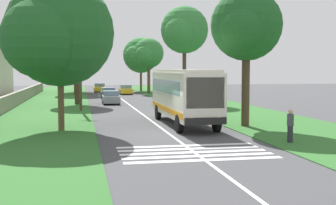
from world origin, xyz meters
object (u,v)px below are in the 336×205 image
object	(u,v)px
roadside_tree_right_2	(148,54)
utility_pole	(80,62)
trailing_car_1	(108,93)
roadside_tree_left_2	(74,53)
roadside_tree_left_1	(75,43)
roadside_tree_left_0	(57,36)
coach_bus	(183,93)
roadside_tree_left_3	(76,44)
pedestrian	(290,126)
roadside_tree_right_3	(244,28)
trailing_car_3	(99,88)
trailing_car_0	(111,98)
trailing_car_2	(126,90)
roadside_tree_right_1	(183,31)
roadside_tree_right_0	(140,56)

from	to	relation	value
roadside_tree_right_2	utility_pole	world-z (taller)	same
trailing_car_1	roadside_tree_right_2	world-z (taller)	roadside_tree_right_2
roadside_tree_left_2	roadside_tree_left_1	bearing A→B (deg)	-178.76
roadside_tree_left_0	utility_pole	size ratio (longest dim) A/B	1.09
coach_bus	roadside_tree_left_3	distance (m)	47.92
roadside_tree_right_2	pedestrian	size ratio (longest dim) A/B	5.01
roadside_tree_right_3	utility_pole	size ratio (longest dim) A/B	1.05
trailing_car_3	roadside_tree_right_2	distance (m)	10.94
roadside_tree_left_1	trailing_car_0	bearing A→B (deg)	-92.68
trailing_car_1	roadside_tree_right_3	bearing A→B (deg)	-166.56
trailing_car_1	trailing_car_2	xyz separation A→B (m)	(9.62, -3.17, 0.00)
trailing_car_2	roadside_tree_left_1	xyz separation A→B (m)	(-18.08, 7.09, 5.87)
trailing_car_3	utility_pole	world-z (taller)	utility_pole
roadside_tree_right_1	roadside_tree_left_2	bearing A→B (deg)	32.43
coach_bus	trailing_car_0	bearing A→B (deg)	10.65
roadside_tree_left_3	roadside_tree_right_0	bearing A→B (deg)	-93.59
coach_bus	roadside_tree_left_1	size ratio (longest dim) A/B	1.17
trailing_car_1	roadside_tree_left_2	xyz separation A→B (m)	(10.49, 4.33, 5.48)
trailing_car_0	trailing_car_3	distance (m)	25.80
trailing_car_0	roadside_tree_right_1	size ratio (longest dim) A/B	0.40
trailing_car_2	roadside_tree_right_0	distance (m)	10.68
trailing_car_2	roadside_tree_left_3	bearing A→B (deg)	37.64
roadside_tree_right_1	utility_pole	size ratio (longest dim) A/B	1.26
trailing_car_3	roadside_tree_left_2	world-z (taller)	roadside_tree_left_2
roadside_tree_right_1	roadside_tree_right_2	size ratio (longest dim) A/B	1.26
trailing_car_3	roadside_tree_right_0	xyz separation A→B (m)	(1.15, -6.85, 5.25)
coach_bus	utility_pole	size ratio (longest dim) A/B	1.32
trailing_car_2	utility_pole	xyz separation A→B (m)	(-26.21, 6.61, 3.75)
trailing_car_3	roadside_tree_right_3	distance (m)	47.76
roadside_tree_left_0	trailing_car_1	bearing A→B (deg)	-9.29
trailing_car_1	roadside_tree_left_1	distance (m)	11.01
coach_bus	roadside_tree_left_1	xyz separation A→B (m)	(19.54, 7.32, 4.39)
trailing_car_2	roadside_tree_left_0	distance (m)	40.19
roadside_tree_left_3	roadside_tree_right_0	xyz separation A→B (m)	(-0.66, -10.50, -2.04)
trailing_car_2	trailing_car_3	world-z (taller)	same
trailing_car_0	roadside_tree_right_3	distance (m)	22.99
roadside_tree_left_2	utility_pole	xyz separation A→B (m)	(-27.08, -0.89, -1.73)
roadside_tree_right_1	utility_pole	xyz separation A→B (m)	(-7.98, 11.25, -3.53)
roadside_tree_right_0	pedestrian	bearing A→B (deg)	-179.39
roadside_tree_left_3	utility_pole	bearing A→B (deg)	-179.01
roadside_tree_left_2	pedestrian	xyz separation A→B (m)	(-47.05, -11.36, -5.24)
trailing_car_1	roadside_tree_left_3	world-z (taller)	roadside_tree_left_3
roadside_tree_left_1	roadside_tree_right_1	distance (m)	11.82
roadside_tree_right_2	pedestrian	distance (m)	47.71
trailing_car_3	roadside_tree_right_2	world-z (taller)	roadside_tree_right_2
roadside_tree_left_2	roadside_tree_right_1	distance (m)	22.71
roadside_tree_right_2	trailing_car_1	bearing A→B (deg)	148.20
roadside_tree_right_0	roadside_tree_right_1	size ratio (longest dim) A/B	0.85
roadside_tree_left_0	roadside_tree_right_2	bearing A→B (deg)	-16.00
roadside_tree_left_1	roadside_tree_right_1	bearing A→B (deg)	-90.75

